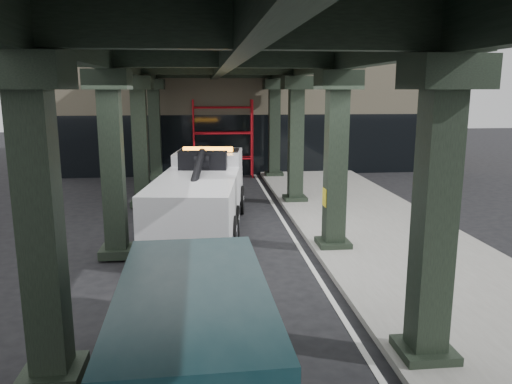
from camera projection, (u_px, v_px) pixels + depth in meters
ground at (249, 280)px, 12.02m from camera, size 90.00×90.00×0.00m
sidewalk at (397, 245)px, 14.41m from camera, size 5.00×40.00×0.15m
lane_stripe at (302, 251)px, 14.14m from camera, size 0.12×38.00×0.01m
viaduct at (225, 51)px, 12.82m from camera, size 7.40×32.00×6.40m
building at (251, 98)px, 30.90m from camera, size 22.00×10.00×8.00m
scaffolding at (223, 136)px, 25.86m from camera, size 3.08×0.88×4.00m
tow_truck at (202, 192)px, 15.94m from camera, size 3.22×8.32×2.66m
towed_van at (194, 344)px, 6.73m from camera, size 2.19×5.20×2.09m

